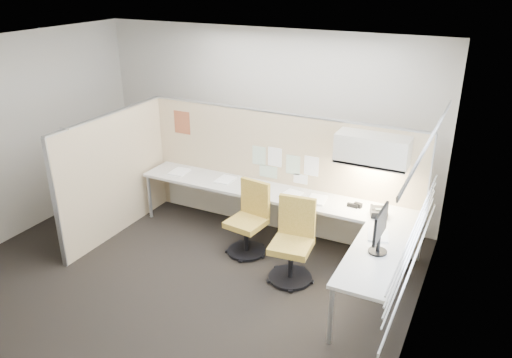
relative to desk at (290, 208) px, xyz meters
The scene contains 26 objects.
floor 1.58m from the desk, 129.58° to the right, with size 5.50×4.50×0.01m, color black.
ceiling 2.64m from the desk, 129.58° to the right, with size 5.50×4.50×0.01m, color white.
wall_back 1.66m from the desk, 129.62° to the left, with size 5.50×0.02×2.80m, color beige.
wall_front 3.59m from the desk, 105.41° to the right, with size 5.50×0.02×2.80m, color beige.
wall_left 3.93m from the desk, 162.99° to the right, with size 0.02×4.50×2.80m, color beige.
wall_right 2.28m from the desk, 31.75° to the right, with size 0.02×4.50×2.80m, color beige.
window_pane 2.32m from the desk, 32.11° to the right, with size 0.01×2.80×1.30m, color #ABBBC7.
partition_back 0.67m from the desk, 128.75° to the left, with size 4.10×0.06×1.75m, color #C7B289.
partition_left 2.52m from the desk, 165.56° to the right, with size 0.06×2.20×1.75m, color #C7B289.
desk is the anchor object (origin of this frame).
overhead_bin 1.35m from the desk, 15.24° to the left, with size 0.90×0.36×0.38m, color beige.
task_light_strip 1.22m from the desk, 15.24° to the left, with size 0.60×0.06×0.02m, color #FFEABF.
pinned_papers 0.69m from the desk, 124.37° to the left, with size 1.01×0.00×0.47m.
poster 2.19m from the desk, 167.47° to the left, with size 0.28×0.00×0.35m, color #E8571D.
chair_left 0.57m from the desk, 144.88° to the right, with size 0.52×0.53×0.98m.
chair_right 0.72m from the desk, 63.92° to the right, with size 0.54×0.55×1.03m.
monitor 1.65m from the desk, 30.49° to the right, with size 0.20×0.49×0.52m.
phone 1.18m from the desk, ahead, with size 0.26×0.25×0.12m.
stapler 0.84m from the desk, 10.89° to the left, with size 0.14×0.04×0.05m, color black.
tape_dispenser 0.90m from the desk, 12.15° to the left, with size 0.10×0.06×0.06m, color black.
coat_hook 2.99m from the desk, 150.96° to the right, with size 0.18×0.45×1.36m.
paper_stack_0 1.88m from the desk, behind, with size 0.23×0.30×0.03m, color white.
paper_stack_1 1.12m from the desk, behind, with size 0.23×0.30×0.02m, color white.
paper_stack_2 0.20m from the desk, 108.33° to the left, with size 0.23×0.30×0.02m, color white.
paper_stack_3 0.38m from the desk, 22.68° to the left, with size 0.23×0.30×0.03m, color white.
paper_stack_4 1.36m from the desk, 18.91° to the right, with size 0.23×0.30×0.02m, color white.
Camera 1 is at (3.20, -4.45, 3.60)m, focal length 35.00 mm.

